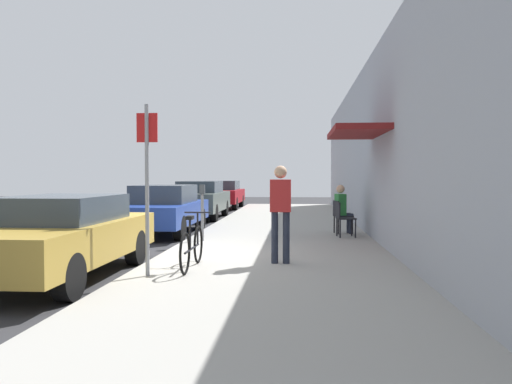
# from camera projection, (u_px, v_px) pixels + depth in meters

# --- Properties ---
(ground_plane) EXTENTS (60.00, 60.00, 0.00)m
(ground_plane) POSITION_uv_depth(u_px,v_px,m) (159.00, 261.00, 9.69)
(ground_plane) COLOR #2D2D30
(sidewalk_slab) EXTENTS (4.50, 32.00, 0.12)m
(sidewalk_slab) POSITION_uv_depth(u_px,v_px,m) (279.00, 245.00, 11.50)
(sidewalk_slab) COLOR #9E9B93
(sidewalk_slab) RESTS_ON ground_plane
(building_facade) EXTENTS (1.40, 32.00, 4.69)m
(building_facade) POSITION_uv_depth(u_px,v_px,m) (386.00, 145.00, 11.23)
(building_facade) COLOR #999EA8
(building_facade) RESTS_ON ground_plane
(parked_car_0) EXTENTS (1.80, 4.40, 1.32)m
(parked_car_0) POSITION_uv_depth(u_px,v_px,m) (60.00, 235.00, 7.99)
(parked_car_0) COLOR #A58433
(parked_car_0) RESTS_ON ground_plane
(parked_car_1) EXTENTS (1.80, 4.40, 1.39)m
(parked_car_1) POSITION_uv_depth(u_px,v_px,m) (164.00, 209.00, 14.21)
(parked_car_1) COLOR navy
(parked_car_1) RESTS_ON ground_plane
(parked_car_2) EXTENTS (1.80, 4.40, 1.45)m
(parked_car_2) POSITION_uv_depth(u_px,v_px,m) (200.00, 199.00, 19.49)
(parked_car_2) COLOR #47514C
(parked_car_2) RESTS_ON ground_plane
(parked_car_3) EXTENTS (1.80, 4.40, 1.41)m
(parked_car_3) POSITION_uv_depth(u_px,v_px,m) (223.00, 194.00, 25.57)
(parked_car_3) COLOR maroon
(parked_car_3) RESTS_ON ground_plane
(parking_meter) EXTENTS (0.12, 0.10, 1.32)m
(parking_meter) POSITION_uv_depth(u_px,v_px,m) (202.00, 208.00, 11.77)
(parking_meter) COLOR slate
(parking_meter) RESTS_ON sidewalk_slab
(street_sign) EXTENTS (0.32, 0.06, 2.60)m
(street_sign) POSITION_uv_depth(u_px,v_px,m) (147.00, 176.00, 7.59)
(street_sign) COLOR gray
(street_sign) RESTS_ON sidewalk_slab
(bicycle_0) EXTENTS (0.46, 1.71, 0.90)m
(bicycle_0) POSITION_uv_depth(u_px,v_px,m) (192.00, 247.00, 8.24)
(bicycle_0) COLOR black
(bicycle_0) RESTS_ON sidewalk_slab
(cafe_chair_0) EXTENTS (0.49, 0.49, 0.87)m
(cafe_chair_0) POSITION_uv_depth(u_px,v_px,m) (343.00, 217.00, 12.52)
(cafe_chair_0) COLOR black
(cafe_chair_0) RESTS_ON sidewalk_slab
(cafe_chair_1) EXTENTS (0.53, 0.53, 0.87)m
(cafe_chair_1) POSITION_uv_depth(u_px,v_px,m) (340.00, 215.00, 13.27)
(cafe_chair_1) COLOR black
(cafe_chair_1) RESTS_ON sidewalk_slab
(seated_patron_1) EXTENTS (0.49, 0.43, 1.29)m
(seated_patron_1) POSITION_uv_depth(u_px,v_px,m) (343.00, 207.00, 13.27)
(seated_patron_1) COLOR #232838
(seated_patron_1) RESTS_ON sidewalk_slab
(pedestrian_standing) EXTENTS (0.36, 0.22, 1.70)m
(pedestrian_standing) POSITION_uv_depth(u_px,v_px,m) (281.00, 206.00, 8.71)
(pedestrian_standing) COLOR #232838
(pedestrian_standing) RESTS_ON sidewalk_slab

